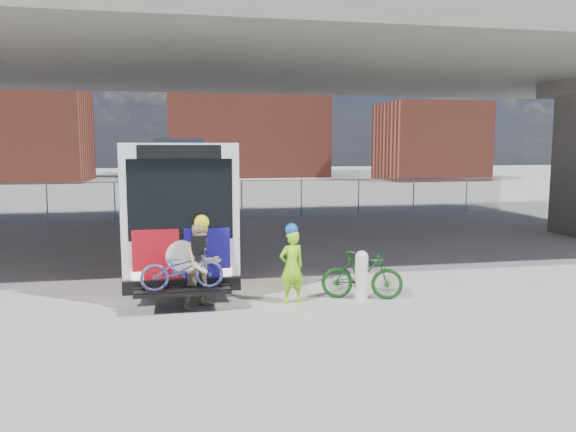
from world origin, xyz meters
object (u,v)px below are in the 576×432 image
object	(u,v)px
cyclist_tan	(202,264)
bike_parked	(362,275)
bus	(180,189)
bollard	(362,273)
cyclist_hivis	(292,265)

from	to	relation	value
cyclist_tan	bike_parked	size ratio (longest dim) A/B	1.09
bike_parked	bus	bearing A→B (deg)	50.21
bollard	bike_parked	bearing A→B (deg)	49.97
bollard	cyclist_hivis	world-z (taller)	cyclist_hivis
bollard	bike_parked	size ratio (longest dim) A/B	0.61
bus	bike_parked	bearing A→B (deg)	-57.47
bus	bollard	xyz separation A→B (m)	(4.01, -6.35, -1.50)
bike_parked	bollard	bearing A→B (deg)	157.64
cyclist_hivis	cyclist_tan	world-z (taller)	cyclist_tan
bus	bike_parked	world-z (taller)	bus
cyclist_hivis	cyclist_tan	size ratio (longest dim) A/B	0.88
cyclist_hivis	bike_parked	world-z (taller)	cyclist_hivis
bus	bollard	size ratio (longest dim) A/B	11.46
bollard	cyclist_hivis	bearing A→B (deg)	179.11
bus	bike_parked	size ratio (longest dim) A/B	6.96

